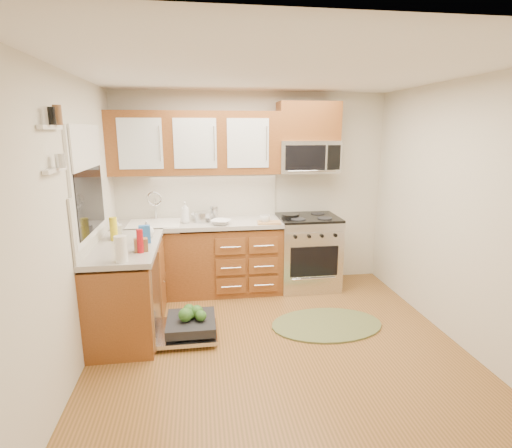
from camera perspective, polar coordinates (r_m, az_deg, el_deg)
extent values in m
plane|color=brown|center=(4.04, 3.01, -16.93)|extent=(3.50, 3.50, 0.00)
plane|color=white|center=(3.52, 3.54, 20.93)|extent=(3.50, 3.50, 0.00)
cube|color=beige|center=(5.27, -0.50, 4.78)|extent=(3.50, 0.04, 2.50)
cube|color=beige|center=(1.97, 13.49, -10.49)|extent=(3.50, 0.04, 2.50)
cube|color=beige|center=(3.66, -24.69, -0.26)|extent=(0.04, 3.50, 2.50)
cube|color=beige|center=(4.28, 26.92, 1.31)|extent=(0.04, 3.50, 2.50)
cube|color=#603415|center=(5.13, -8.12, -5.09)|extent=(2.05, 0.60, 0.85)
cube|color=#603415|center=(4.32, -17.83, -9.18)|extent=(0.60, 1.25, 0.85)
cube|color=#AFA8A0|center=(4.99, -8.30, 0.05)|extent=(2.07, 0.64, 0.05)
cube|color=#AFA8A0|center=(4.17, -18.16, -3.13)|extent=(0.64, 1.27, 0.05)
cube|color=silver|center=(5.22, -8.41, 4.11)|extent=(2.05, 0.02, 0.57)
cube|color=silver|center=(4.16, -22.46, 0.89)|extent=(0.02, 1.25, 0.57)
cube|color=#603415|center=(5.18, 7.46, 14.34)|extent=(0.76, 0.35, 0.47)
cube|color=white|center=(4.05, -23.05, 10.12)|extent=(0.02, 0.96, 0.40)
cube|color=white|center=(3.23, -27.30, 12.19)|extent=(0.04, 0.40, 0.03)
cube|color=white|center=(3.25, -26.73, 6.92)|extent=(0.04, 0.40, 0.03)
cylinder|color=black|center=(5.08, 4.90, 1.22)|extent=(0.29, 0.29, 0.04)
cylinder|color=silver|center=(4.94, -7.60, 0.99)|extent=(0.26, 0.26, 0.13)
cube|color=#AA7F4D|center=(4.84, 1.89, 0.22)|extent=(0.30, 0.21, 0.02)
cylinder|color=silver|center=(5.07, -6.02, 1.58)|extent=(0.13, 0.13, 0.17)
cylinder|color=white|center=(3.60, -18.73, -3.40)|extent=(0.12, 0.12, 0.23)
cylinder|color=yellow|center=(4.33, -19.67, -0.66)|extent=(0.10, 0.10, 0.24)
cylinder|color=#AF0E15|center=(3.82, -16.23, -2.37)|extent=(0.06, 0.06, 0.22)
cube|color=brown|center=(3.87, -16.11, -2.90)|extent=(0.14, 0.11, 0.12)
cube|color=#2662B3|center=(4.14, -15.61, -1.42)|extent=(0.12, 0.08, 0.18)
imported|color=#999999|center=(4.80, -5.04, 0.27)|extent=(0.31, 0.31, 0.06)
imported|color=#999999|center=(5.05, -7.76, 1.01)|extent=(0.32, 0.32, 0.08)
imported|color=#999999|center=(4.85, 1.28, 0.72)|extent=(0.16, 0.16, 0.10)
imported|color=#999999|center=(4.91, -10.09, 1.64)|extent=(0.11, 0.11, 0.26)
imported|color=#999999|center=(4.41, -19.24, -0.57)|extent=(0.11, 0.12, 0.21)
imported|color=#999999|center=(4.33, -15.28, -0.74)|extent=(0.15, 0.15, 0.18)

